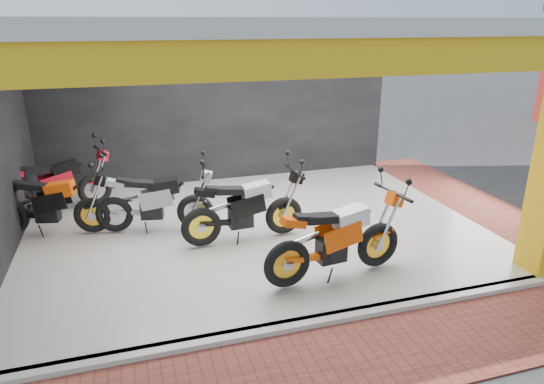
{
  "coord_description": "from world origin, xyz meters",
  "views": [
    {
      "loc": [
        -2.08,
        -5.88,
        3.67
      ],
      "look_at": [
        0.2,
        1.59,
        0.9
      ],
      "focal_mm": 32.0,
      "sensor_mm": 36.0,
      "label": 1
    }
  ],
  "objects": [
    {
      "name": "ground",
      "position": [
        0.0,
        0.0,
        0.0
      ],
      "size": [
        80.0,
        80.0,
        0.0
      ],
      "primitive_type": "plane",
      "color": "#2D2D30",
      "rests_on": "ground"
    },
    {
      "name": "showroom_floor",
      "position": [
        0.0,
        2.0,
        0.05
      ],
      "size": [
        8.0,
        6.0,
        0.1
      ],
      "primitive_type": "cube",
      "color": "silver",
      "rests_on": "ground"
    },
    {
      "name": "showroom_ceiling",
      "position": [
        0.0,
        2.0,
        3.6
      ],
      "size": [
        8.4,
        6.4,
        0.2
      ],
      "primitive_type": "cube",
      "color": "beige",
      "rests_on": "corner_column"
    },
    {
      "name": "back_wall",
      "position": [
        0.0,
        5.1,
        1.75
      ],
      "size": [
        8.2,
        0.2,
        3.5
      ],
      "primitive_type": "cube",
      "color": "black",
      "rests_on": "ground"
    },
    {
      "name": "header_beam_front",
      "position": [
        0.0,
        -1.0,
        3.3
      ],
      "size": [
        8.4,
        0.3,
        0.4
      ],
      "primitive_type": "cube",
      "color": "gold",
      "rests_on": "corner_column"
    },
    {
      "name": "header_beam_right",
      "position": [
        4.0,
        2.0,
        3.3
      ],
      "size": [
        0.3,
        6.4,
        0.4
      ],
      "primitive_type": "cube",
      "color": "gold",
      "rests_on": "corner_column"
    },
    {
      "name": "floor_kerb",
      "position": [
        0.0,
        -1.02,
        0.05
      ],
      "size": [
        8.0,
        0.2,
        0.1
      ],
      "primitive_type": "cube",
      "color": "silver",
      "rests_on": "ground"
    },
    {
      "name": "paver_front",
      "position": [
        0.0,
        -1.8,
        0.01
      ],
      "size": [
        9.0,
        1.4,
        0.03
      ],
      "primitive_type": "cube",
      "color": "brown",
      "rests_on": "ground"
    },
    {
      "name": "paver_right",
      "position": [
        4.8,
        2.0,
        0.01
      ],
      "size": [
        1.4,
        7.0,
        0.03
      ],
      "primitive_type": "cube",
      "color": "brown",
      "rests_on": "ground"
    },
    {
      "name": "moto_hero",
      "position": [
        1.39,
        -0.02,
        0.82
      ],
      "size": [
        2.43,
        1.14,
        1.43
      ],
      "primitive_type": null,
      "rotation": [
        0.0,
        0.0,
        0.12
      ],
      "color": "#DF4B09",
      "rests_on": "showroom_floor"
    },
    {
      "name": "moto_row_a",
      "position": [
        0.4,
        1.54,
        0.79
      ],
      "size": [
        2.3,
        0.96,
        1.38
      ],
      "primitive_type": null,
      "rotation": [
        0.0,
        0.0,
        0.06
      ],
      "color": "black",
      "rests_on": "showroom_floor"
    },
    {
      "name": "moto_row_b",
      "position": [
        -1.04,
        2.2,
        0.77
      ],
      "size": [
        2.3,
        1.23,
        1.33
      ],
      "primitive_type": null,
      "rotation": [
        0.0,
        0.0,
        -0.2
      ],
      "color": "#9B9CA2",
      "rests_on": "showroom_floor"
    },
    {
      "name": "moto_row_c",
      "position": [
        -2.8,
        2.56,
        0.76
      ],
      "size": [
        2.29,
        1.29,
        1.32
      ],
      "primitive_type": null,
      "rotation": [
        0.0,
        0.0,
        -0.24
      ],
      "color": "black",
      "rests_on": "showroom_floor"
    },
    {
      "name": "moto_row_d",
      "position": [
        -2.8,
        3.95,
        0.79
      ],
      "size": [
        2.39,
        1.45,
        1.37
      ],
      "primitive_type": null,
      "rotation": [
        0.0,
        0.0,
        0.29
      ],
      "color": "red",
      "rests_on": "showroom_floor"
    }
  ]
}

